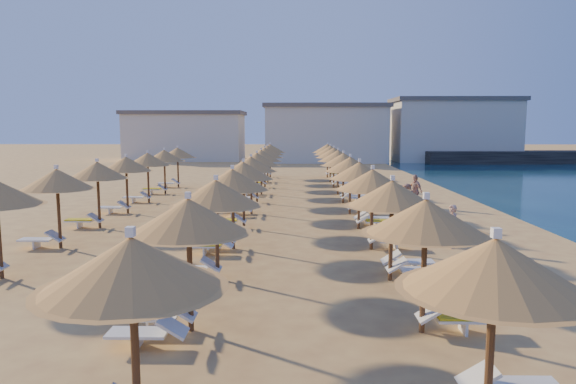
{
  "coord_description": "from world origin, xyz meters",
  "views": [
    {
      "loc": [
        -0.83,
        -20.75,
        4.46
      ],
      "look_at": [
        -1.23,
        4.0,
        1.3
      ],
      "focal_mm": 32.0,
      "sensor_mm": 36.0,
      "label": 1
    }
  ],
  "objects_px": {
    "parasol_row_east": "(350,165)",
    "beachgoer_a": "(451,226)",
    "jetty": "(547,157)",
    "parasol_row_west": "(251,165)",
    "beachgoer_b": "(406,204)",
    "beachgoer_c": "(415,191)"
  },
  "relations": [
    {
      "from": "jetty",
      "to": "parasol_row_west",
      "type": "bearing_deg",
      "value": -134.15
    },
    {
      "from": "parasol_row_west",
      "to": "beachgoer_c",
      "type": "bearing_deg",
      "value": 14.78
    },
    {
      "from": "beachgoer_b",
      "to": "beachgoer_a",
      "type": "height_order",
      "value": "beachgoer_b"
    },
    {
      "from": "parasol_row_west",
      "to": "beachgoer_b",
      "type": "relative_size",
      "value": 21.76
    },
    {
      "from": "parasol_row_west",
      "to": "parasol_row_east",
      "type": "bearing_deg",
      "value": 0.0
    },
    {
      "from": "parasol_row_west",
      "to": "beachgoer_c",
      "type": "height_order",
      "value": "parasol_row_west"
    },
    {
      "from": "parasol_row_west",
      "to": "beachgoer_c",
      "type": "distance_m",
      "value": 9.35
    },
    {
      "from": "parasol_row_west",
      "to": "beachgoer_a",
      "type": "xyz_separation_m",
      "value": [
        8.04,
        -7.36,
        -1.71
      ]
    },
    {
      "from": "jetty",
      "to": "parasol_row_west",
      "type": "distance_m",
      "value": 49.72
    },
    {
      "from": "parasol_row_east",
      "to": "beachgoer_a",
      "type": "bearing_deg",
      "value": -67.91
    },
    {
      "from": "parasol_row_west",
      "to": "beachgoer_b",
      "type": "height_order",
      "value": "parasol_row_west"
    },
    {
      "from": "parasol_row_east",
      "to": "beachgoer_a",
      "type": "relative_size",
      "value": 25.35
    },
    {
      "from": "jetty",
      "to": "beachgoer_a",
      "type": "distance_m",
      "value": 51.02
    },
    {
      "from": "parasol_row_west",
      "to": "beachgoer_a",
      "type": "bearing_deg",
      "value": -42.45
    },
    {
      "from": "jetty",
      "to": "beachgoer_c",
      "type": "relative_size",
      "value": 16.42
    },
    {
      "from": "beachgoer_b",
      "to": "beachgoer_a",
      "type": "relative_size",
      "value": 1.17
    },
    {
      "from": "parasol_row_west",
      "to": "beachgoer_a",
      "type": "relative_size",
      "value": 25.35
    },
    {
      "from": "jetty",
      "to": "beachgoer_c",
      "type": "distance_m",
      "value": 42.33
    },
    {
      "from": "jetty",
      "to": "beachgoer_a",
      "type": "height_order",
      "value": "beachgoer_a"
    },
    {
      "from": "beachgoer_a",
      "to": "beachgoer_c",
      "type": "height_order",
      "value": "beachgoer_c"
    },
    {
      "from": "parasol_row_east",
      "to": "beachgoer_b",
      "type": "bearing_deg",
      "value": -50.52
    },
    {
      "from": "parasol_row_east",
      "to": "parasol_row_west",
      "type": "bearing_deg",
      "value": 180.0
    }
  ]
}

